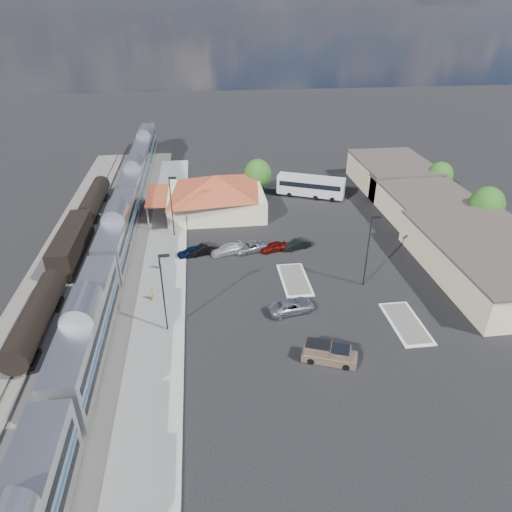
{
  "coord_description": "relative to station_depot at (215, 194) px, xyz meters",
  "views": [
    {
      "loc": [
        -6.51,
        -44.36,
        29.79
      ],
      "look_at": [
        -0.56,
        3.65,
        2.8
      ],
      "focal_mm": 32.0,
      "sensor_mm": 36.0,
      "label": 1
    }
  ],
  "objects": [
    {
      "name": "passenger_train",
      "position": [
        -13.44,
        -11.96,
        -0.26
      ],
      "size": [
        3.0,
        104.0,
        5.55
      ],
      "color": "silver",
      "rests_on": "ground"
    },
    {
      "name": "lamp_plat_s",
      "position": [
        -6.34,
        -30.0,
        2.21
      ],
      "size": [
        1.08,
        0.25,
        9.0
      ],
      "color": "black",
      "rests_on": "ground"
    },
    {
      "name": "parked_car_f",
      "position": [
        10.41,
        -13.92,
        -2.48
      ],
      "size": [
        4.15,
        2.44,
        1.29
      ],
      "primitive_type": "imported",
      "rotation": [
        0.0,
        0.0,
        -1.28
      ],
      "color": "black",
      "rests_on": "ground"
    },
    {
      "name": "traffic_island_north",
      "position": [
        18.56,
        -32.0,
        -3.03
      ],
      "size": [
        3.3,
        7.5,
        0.21
      ],
      "color": "silver",
      "rests_on": "ground"
    },
    {
      "name": "pickup_truck",
      "position": [
        8.99,
        -36.51,
        -2.29
      ],
      "size": [
        5.44,
        3.58,
        1.77
      ],
      "rotation": [
        0.0,
        0.0,
        1.2
      ],
      "color": "#9C7C60",
      "rests_on": "ground"
    },
    {
      "name": "person_a",
      "position": [
        -8.24,
        -24.35,
        -2.17
      ],
      "size": [
        0.49,
        0.63,
        1.55
      ],
      "primitive_type": "imported",
      "rotation": [
        0.0,
        0.0,
        1.35
      ],
      "color": "gold",
      "rests_on": "platform"
    },
    {
      "name": "lamp_lot",
      "position": [
        16.66,
        -24.0,
        2.21
      ],
      "size": [
        1.08,
        0.25,
        9.0
      ],
      "color": "black",
      "rests_on": "ground"
    },
    {
      "name": "parked_car_d",
      "position": [
        4.01,
        -13.92,
        -2.49
      ],
      "size": [
        5.04,
        3.46,
        1.28
      ],
      "primitive_type": "imported",
      "rotation": [
        0.0,
        0.0,
        -1.25
      ],
      "color": "#9A9CA3",
      "rests_on": "ground"
    },
    {
      "name": "tree_depot",
      "position": [
        7.56,
        6.0,
        0.89
      ],
      "size": [
        4.71,
        4.71,
        6.63
      ],
      "color": "#382314",
      "rests_on": "ground"
    },
    {
      "name": "parked_car_b",
      "position": [
        -2.39,
        -13.92,
        -2.45
      ],
      "size": [
        4.39,
        2.45,
        1.37
      ],
      "primitive_type": "imported",
      "rotation": [
        0.0,
        0.0,
        -1.32
      ],
      "color": "black",
      "rests_on": "ground"
    },
    {
      "name": "tree_east_c",
      "position": [
        38.56,
        2.0,
        0.63
      ],
      "size": [
        4.41,
        4.41,
        6.21
      ],
      "color": "#382314",
      "rests_on": "ground"
    },
    {
      "name": "traffic_island_south",
      "position": [
        8.56,
        -22.0,
        -3.03
      ],
      "size": [
        3.3,
        7.5,
        0.21
      ],
      "color": "silver",
      "rests_on": "ground"
    },
    {
      "name": "lamp_plat_n",
      "position": [
        -6.34,
        -8.0,
        2.21
      ],
      "size": [
        1.08,
        0.25,
        9.0
      ],
      "color": "black",
      "rests_on": "ground"
    },
    {
      "name": "parked_car_a",
      "position": [
        -3.94,
        -14.22,
        -2.48
      ],
      "size": [
        4.09,
        2.55,
        1.3
      ],
      "primitive_type": "imported",
      "rotation": [
        0.0,
        0.0,
        -1.28
      ],
      "color": "#0B183B",
      "rests_on": "ground"
    },
    {
      "name": "freight_cars",
      "position": [
        -19.44,
        -12.83,
        -1.21
      ],
      "size": [
        2.8,
        46.0,
        4.0
      ],
      "color": "black",
      "rests_on": "ground"
    },
    {
      "name": "tree_east_b",
      "position": [
        38.56,
        -12.0,
        1.09
      ],
      "size": [
        4.94,
        4.94,
        6.96
      ],
      "color": "#382314",
      "rests_on": "ground"
    },
    {
      "name": "platform",
      "position": [
        -7.44,
        -18.0,
        -3.04
      ],
      "size": [
        5.5,
        92.0,
        0.18
      ],
      "primitive_type": "cube",
      "color": "gray",
      "rests_on": "ground"
    },
    {
      "name": "railbed",
      "position": [
        -16.44,
        -16.0,
        -3.07
      ],
      "size": [
        16.0,
        100.0,
        0.12
      ],
      "primitive_type": "cube",
      "color": "#4C4944",
      "rests_on": "ground"
    },
    {
      "name": "parked_car_c",
      "position": [
        0.81,
        -14.22,
        -2.48
      ],
      "size": [
        4.83,
        3.11,
        1.3
      ],
      "primitive_type": "imported",
      "rotation": [
        0.0,
        0.0,
        -1.26
      ],
      "color": "silver",
      "rests_on": "ground"
    },
    {
      "name": "parked_car_e",
      "position": [
        7.21,
        -14.22,
        -2.48
      ],
      "size": [
        4.06,
        2.37,
        1.3
      ],
      "primitive_type": "imported",
      "rotation": [
        0.0,
        0.0,
        -1.34
      ],
      "color": "maroon",
      "rests_on": "ground"
    },
    {
      "name": "station_depot",
      "position": [
        0.0,
        0.0,
        0.0
      ],
      "size": [
        18.35,
        12.24,
        6.2
      ],
      "color": "beige",
      "rests_on": "ground"
    },
    {
      "name": "coach_bus",
      "position": [
        16.62,
        4.53,
        -1.01
      ],
      "size": [
        11.51,
        6.98,
        3.69
      ],
      "rotation": [
        0.0,
        0.0,
        1.15
      ],
      "color": "white",
      "rests_on": "ground"
    },
    {
      "name": "buildings_east",
      "position": [
        32.56,
        -9.72,
        -0.86
      ],
      "size": [
        14.4,
        51.4,
        4.8
      ],
      "color": "#C6B28C",
      "rests_on": "ground"
    },
    {
      "name": "ground",
      "position": [
        4.56,
        -24.0,
        -3.13
      ],
      "size": [
        280.0,
        280.0,
        0.0
      ],
      "primitive_type": "plane",
      "color": "black",
      "rests_on": "ground"
    },
    {
      "name": "suv",
      "position": [
        6.94,
        -28.29,
        -2.42
      ],
      "size": [
        5.52,
        3.37,
        1.43
      ],
      "primitive_type": "imported",
      "rotation": [
        0.0,
        0.0,
        1.78
      ],
      "color": "#B0B3B8",
      "rests_on": "ground"
    },
    {
      "name": "person_b",
      "position": [
        -7.93,
        -17.52,
        -2.13
      ],
      "size": [
        0.91,
        0.99,
        1.65
      ],
      "primitive_type": "imported",
      "rotation": [
        0.0,
        0.0,
        -1.14
      ],
      "color": "silver",
      "rests_on": "platform"
    }
  ]
}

